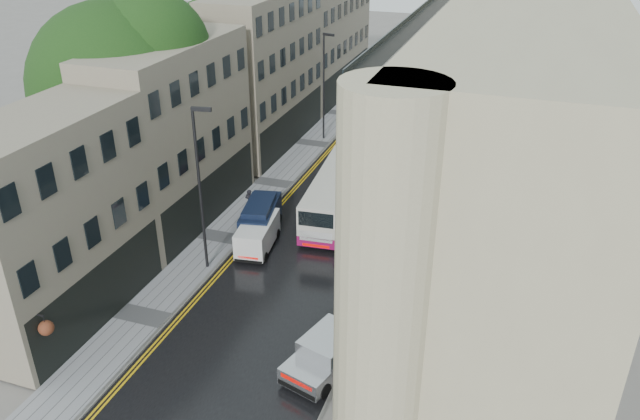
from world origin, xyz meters
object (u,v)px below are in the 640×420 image
Objects in this scene: tree_near at (118,113)px; navy_van at (241,228)px; white_van at (237,245)px; pedestrian at (250,202)px; white_lorry at (397,140)px; lamp_post_far at (324,88)px; tree_far at (223,72)px; silver_hatchback at (289,363)px; cream_bus at (308,212)px; lamp_post_near at (200,192)px.

tree_near is 10.10m from navy_van.
white_van is at bearing -16.79° from tree_near.
navy_van is at bearing 112.01° from pedestrian.
white_lorry is 8.65m from lamp_post_far.
white_van is at bearing 111.91° from pedestrian.
tree_far reaches higher than silver_hatchback.
silver_hatchback is 29.32m from lamp_post_far.
silver_hatchback is 11.88m from navy_van.
tree_near is 10.88m from white_van.
tree_far is 1.24× the size of cream_bus.
white_lorry is at bearing 62.26° from white_van.
tree_near is 12.74m from cream_bus.
tree_far is 13.54m from pedestrian.
tree_near is 19.47m from silver_hatchback.
pedestrian is at bearing 19.59° from tree_near.
white_van is 0.90× the size of navy_van.
tree_near is 1.56× the size of white_lorry.
navy_van is 0.51× the size of lamp_post_far.
navy_van is (8.20, -1.08, -5.80)m from tree_near.
tree_far reaches higher than pedestrian.
pedestrian is (7.08, 2.52, -5.97)m from tree_near.
tree_far is 2.72× the size of silver_hatchback.
lamp_post_far is at bearing 82.15° from navy_van.
lamp_post_near is (-1.20, -1.43, 3.77)m from white_van.
white_lorry is 15.18m from navy_van.
pedestrian is (-1.12, 3.60, -0.16)m from navy_van.
tree_near is at bearing -176.67° from cream_bus.
navy_van is 2.57× the size of pedestrian.
silver_hatchback is at bearing -78.72° from cream_bus.
white_van is 0.46× the size of lamp_post_far.
tree_far is 18.55m from lamp_post_near.
cream_bus is 2.20× the size of silver_hatchback.
white_van is 20.18m from lamp_post_far.
cream_bus is at bearing 173.47° from pedestrian.
tree_near is at bearing -141.74° from white_lorry.
tree_far reaches higher than lamp_post_near.
pedestrian is 0.19× the size of lamp_post_near.
lamp_post_far is (0.03, 14.67, 3.48)m from pedestrian.
navy_van is 18.60m from lamp_post_far.
lamp_post_far is (-0.36, 21.23, -0.23)m from lamp_post_near.
cream_bus reaches higher than navy_van.
lamp_post_far reaches higher than cream_bus.
cream_bus is 2.55× the size of white_van.
tree_near reaches higher than white_van.
cream_bus is 1.16× the size of lamp_post_far.
white_lorry reaches higher than silver_hatchback.
tree_near reaches higher than tree_far.
lamp_post_near is at bearing -115.23° from navy_van.
lamp_post_far reaches higher than pedestrian.
white_lorry is at bearing 41.90° from tree_near.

